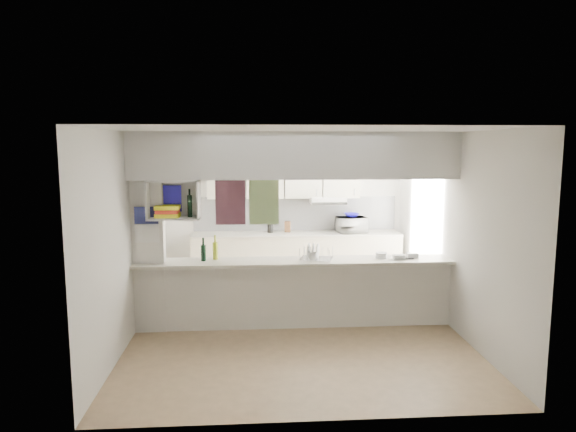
{
  "coord_description": "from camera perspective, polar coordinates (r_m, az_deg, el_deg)",
  "views": [
    {
      "loc": [
        -0.55,
        -6.64,
        2.44
      ],
      "look_at": [
        -0.06,
        0.5,
        1.44
      ],
      "focal_mm": 32.0,
      "sensor_mm": 36.0,
      "label": 1
    }
  ],
  "objects": [
    {
      "name": "kitchen_run",
      "position": [
        8.95,
        0.67,
        -2.45
      ],
      "size": [
        3.6,
        0.63,
        2.24
      ],
      "color": "beige",
      "rests_on": "floor"
    },
    {
      "name": "microwave",
      "position": [
        8.99,
        7.1,
        -0.97
      ],
      "size": [
        0.54,
        0.41,
        0.27
      ],
      "primitive_type": "imported",
      "rotation": [
        0.0,
        0.0,
        3.32
      ],
      "color": "white",
      "rests_on": "bench_top"
    },
    {
      "name": "cup",
      "position": [
        6.76,
        2.74,
        -4.47
      ],
      "size": [
        0.16,
        0.16,
        0.1
      ],
      "primitive_type": "imported",
      "rotation": [
        0.0,
        0.0,
        0.26
      ],
      "color": "white",
      "rests_on": "dish_rack"
    },
    {
      "name": "knife_block",
      "position": [
        8.95,
        -0.05,
        -1.21
      ],
      "size": [
        0.11,
        0.1,
        0.19
      ],
      "primitive_type": "cube",
      "rotation": [
        0.0,
        0.0,
        -0.28
      ],
      "color": "#51321B",
      "rests_on": "bench_top"
    },
    {
      "name": "ceiling",
      "position": [
        6.66,
        0.79,
        9.33
      ],
      "size": [
        4.8,
        4.8,
        0.0
      ],
      "primitive_type": "plane",
      "color": "white",
      "rests_on": "wall_back"
    },
    {
      "name": "plastic_tubs",
      "position": [
        7.07,
        11.8,
        -4.36
      ],
      "size": [
        0.58,
        0.23,
        0.07
      ],
      "color": "silver",
      "rests_on": "breakfast_bar"
    },
    {
      "name": "wall_right",
      "position": [
        7.24,
        17.59,
        -1.49
      ],
      "size": [
        0.0,
        4.8,
        4.8
      ],
      "primitive_type": "plane",
      "rotation": [
        1.57,
        0.0,
        -1.57
      ],
      "color": "silver",
      "rests_on": "floor"
    },
    {
      "name": "floor",
      "position": [
        7.09,
        0.75,
        -12.17
      ],
      "size": [
        4.8,
        4.8,
        0.0
      ],
      "primitive_type": "plane",
      "color": "#907453",
      "rests_on": "ground"
    },
    {
      "name": "utensil_jar",
      "position": [
        8.91,
        -1.97,
        -1.41
      ],
      "size": [
        0.1,
        0.1,
        0.14
      ],
      "primitive_type": "cylinder",
      "color": "black",
      "rests_on": "bench_top"
    },
    {
      "name": "wine_bottles",
      "position": [
        6.88,
        -8.71,
        -3.89
      ],
      "size": [
        0.22,
        0.15,
        0.33
      ],
      "color": "black",
      "rests_on": "breakfast_bar"
    },
    {
      "name": "bowl",
      "position": [
        9.0,
        7.08,
        0.11
      ],
      "size": [
        0.26,
        0.26,
        0.06
      ],
      "primitive_type": "imported",
      "color": "#120C84",
      "rests_on": "microwave"
    },
    {
      "name": "cubby_shelf",
      "position": [
        6.69,
        -12.68,
        1.5
      ],
      "size": [
        0.65,
        0.35,
        0.5
      ],
      "color": "white",
      "rests_on": "bulkhead"
    },
    {
      "name": "wall_back",
      "position": [
        9.12,
        -0.46,
        0.77
      ],
      "size": [
        4.2,
        0.0,
        4.2
      ],
      "primitive_type": "plane",
      "rotation": [
        1.57,
        0.0,
        0.0
      ],
      "color": "silver",
      "rests_on": "floor"
    },
    {
      "name": "servery_partition",
      "position": [
        6.69,
        -0.7,
        1.25
      ],
      "size": [
        4.2,
        0.5,
        2.6
      ],
      "color": "silver",
      "rests_on": "floor"
    },
    {
      "name": "dish_rack",
      "position": [
        6.86,
        3.14,
        -4.11
      ],
      "size": [
        0.49,
        0.42,
        0.22
      ],
      "rotation": [
        0.0,
        0.0,
        -0.31
      ],
      "color": "silver",
      "rests_on": "breakfast_bar"
    },
    {
      "name": "wall_left",
      "position": [
        6.91,
        -16.87,
        -1.89
      ],
      "size": [
        0.0,
        4.8,
        4.8
      ],
      "primitive_type": "plane",
      "rotation": [
        1.57,
        0.0,
        1.57
      ],
      "color": "silver",
      "rests_on": "floor"
    }
  ]
}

